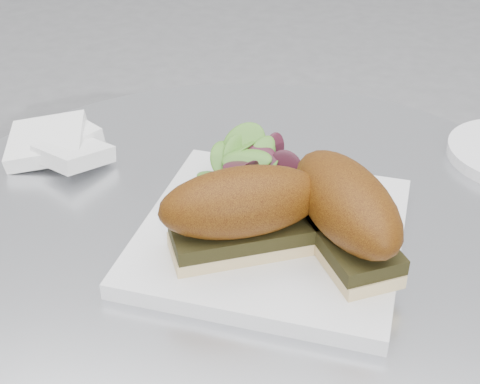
{
  "coord_description": "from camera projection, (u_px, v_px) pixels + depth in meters",
  "views": [
    {
      "loc": [
        0.09,
        -0.51,
        1.12
      ],
      "look_at": [
        -0.01,
        0.01,
        0.77
      ],
      "focal_mm": 50.0,
      "sensor_mm": 36.0,
      "label": 1
    }
  ],
  "objects": [
    {
      "name": "plate",
      "position": [
        272.0,
        234.0,
        0.63
      ],
      "size": [
        0.26,
        0.26,
        0.02
      ],
      "primitive_type": "cube",
      "rotation": [
        0.0,
        0.0,
        -0.1
      ],
      "color": "white",
      "rests_on": "table"
    },
    {
      "name": "sandwich_left",
      "position": [
        242.0,
        210.0,
        0.57
      ],
      "size": [
        0.16,
        0.12,
        0.08
      ],
      "rotation": [
        0.0,
        0.0,
        0.44
      ],
      "color": "#FADC9C",
      "rests_on": "plate"
    },
    {
      "name": "salad",
      "position": [
        260.0,
        164.0,
        0.67
      ],
      "size": [
        0.11,
        0.11,
        0.05
      ],
      "primitive_type": null,
      "color": "#45842B",
      "rests_on": "plate"
    },
    {
      "name": "napkin",
      "position": [
        61.0,
        153.0,
        0.76
      ],
      "size": [
        0.11,
        0.11,
        0.02
      ],
      "primitive_type": null,
      "rotation": [
        0.0,
        0.0,
        -0.01
      ],
      "color": "white",
      "rests_on": "table"
    },
    {
      "name": "sandwich_right",
      "position": [
        345.0,
        210.0,
        0.57
      ],
      "size": [
        0.13,
        0.17,
        0.08
      ],
      "rotation": [
        0.0,
        0.0,
        -1.06
      ],
      "color": "#FADC9C",
      "rests_on": "plate"
    }
  ]
}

